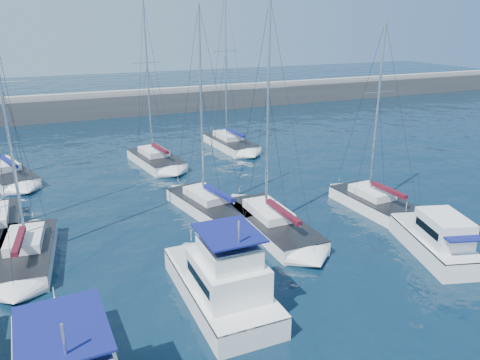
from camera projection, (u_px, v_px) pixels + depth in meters
name	position (u px, v px, depth m)	size (l,w,h in m)	color
ground	(255.00, 291.00, 24.36)	(220.00, 220.00, 0.00)	black
breakwater	(105.00, 108.00, 69.12)	(160.00, 6.00, 4.45)	#424244
motor_yacht_stbd_inner	(223.00, 284.00, 22.91)	(3.49, 8.41, 4.69)	white
motor_yacht_stbd_outer	(436.00, 241.00, 27.74)	(4.36, 7.29, 3.20)	white
sailboat_mid_b	(26.00, 253.00, 27.16)	(3.91, 8.00, 16.50)	silver
sailboat_mid_c	(209.00, 206.00, 34.13)	(4.44, 8.61, 14.77)	silver
sailboat_mid_d	(272.00, 224.00, 31.17)	(3.21, 9.09, 15.02)	white
sailboat_mid_e	(375.00, 203.00, 34.65)	(3.39, 7.46, 13.71)	white
sailboat_back_a	(6.00, 173.00, 41.28)	(5.63, 9.31, 15.78)	white
sailboat_back_b	(156.00, 160.00, 45.37)	(4.25, 8.08, 15.50)	silver
sailboat_back_c	(230.00, 143.00, 51.55)	(3.65, 8.78, 16.52)	white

